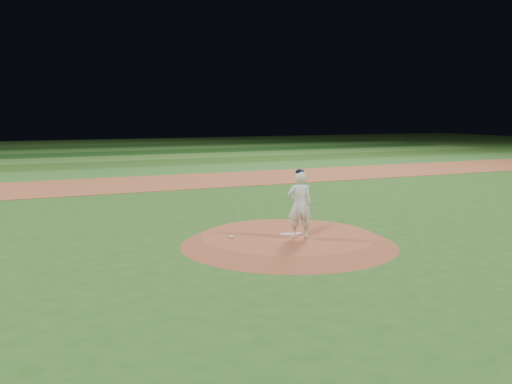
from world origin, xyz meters
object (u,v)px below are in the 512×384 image
(pitchers_mound, at_px, (289,240))
(pitching_rubber, at_px, (291,234))
(rosin_bag, at_px, (231,237))
(pitcher_on_mound, at_px, (300,204))

(pitchers_mound, xyz_separation_m, pitching_rubber, (0.09, 0.03, 0.14))
(pitchers_mound, xyz_separation_m, rosin_bag, (-1.46, 0.29, 0.16))
(pitchers_mound, distance_m, rosin_bag, 1.50)
(pitchers_mound, height_order, pitching_rubber, pitching_rubber)
(pitcher_on_mound, bearing_deg, pitchers_mound, 102.73)
(pitchers_mound, relative_size, rosin_bag, 48.37)
(pitchers_mound, distance_m, pitching_rubber, 0.17)
(pitching_rubber, relative_size, rosin_bag, 4.98)
(pitching_rubber, height_order, rosin_bag, rosin_bag)
(pitchers_mound, relative_size, pitcher_on_mound, 3.20)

